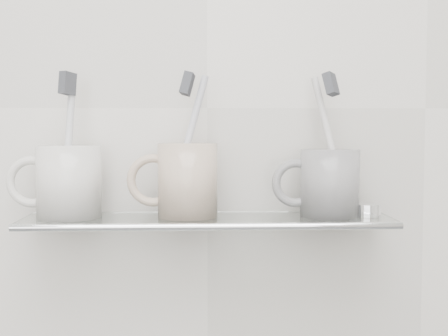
{
  "coord_description": "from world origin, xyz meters",
  "views": [
    {
      "loc": [
        -0.01,
        0.2,
        1.22
      ],
      "look_at": [
        0.02,
        1.04,
        1.17
      ],
      "focal_mm": 50.0,
      "sensor_mm": 36.0,
      "label": 1
    }
  ],
  "objects_px": {
    "shelf_glass": "(208,220)",
    "mug_right": "(330,183)",
    "mug_center": "(188,180)",
    "mug_left": "(69,182)"
  },
  "relations": [
    {
      "from": "shelf_glass",
      "to": "mug_right",
      "type": "xyz_separation_m",
      "value": [
        0.17,
        0.0,
        0.05
      ]
    },
    {
      "from": "shelf_glass",
      "to": "mug_right",
      "type": "bearing_deg",
      "value": 1.71
    },
    {
      "from": "shelf_glass",
      "to": "mug_center",
      "type": "xyz_separation_m",
      "value": [
        -0.03,
        0.0,
        0.05
      ]
    },
    {
      "from": "shelf_glass",
      "to": "mug_center",
      "type": "height_order",
      "value": "mug_center"
    },
    {
      "from": "mug_left",
      "to": "mug_right",
      "type": "bearing_deg",
      "value": -1.75
    },
    {
      "from": "shelf_glass",
      "to": "mug_right",
      "type": "relative_size",
      "value": 5.45
    },
    {
      "from": "mug_left",
      "to": "mug_center",
      "type": "distance_m",
      "value": 0.16
    },
    {
      "from": "mug_right",
      "to": "mug_left",
      "type": "bearing_deg",
      "value": 173.26
    },
    {
      "from": "shelf_glass",
      "to": "mug_left",
      "type": "distance_m",
      "value": 0.2
    },
    {
      "from": "shelf_glass",
      "to": "mug_center",
      "type": "bearing_deg",
      "value": 169.73
    }
  ]
}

